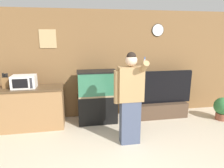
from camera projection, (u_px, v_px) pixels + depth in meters
wall_back_paneled at (99, 65)px, 4.91m from camera, size 10.00×0.08×2.60m
counter_island at (24, 108)px, 4.34m from camera, size 1.70×0.56×0.93m
microwave at (24, 82)px, 4.20m from camera, size 0.48×0.34×0.27m
knife_block at (6, 82)px, 4.19m from camera, size 0.13×0.09×0.32m
aquarium_on_stand at (97, 97)px, 4.64m from camera, size 0.90×0.46×1.23m
tv_on_stand at (161, 104)px, 5.00m from camera, size 1.56×0.40×1.18m
person_standing at (130, 98)px, 3.64m from camera, size 0.55×0.41×1.73m
potted_plant at (223, 108)px, 4.83m from camera, size 0.42×0.42×0.55m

